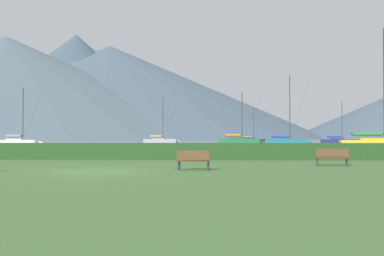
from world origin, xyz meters
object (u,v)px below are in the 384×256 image
Objects in this scene: sailboat_slip_0 at (340,142)px; sailboat_slip_2 at (379,144)px; sailboat_slip_6 at (287,142)px; sailboat_slip_3 at (239,141)px; sailboat_slip_1 at (252,141)px; sailboat_slip_7 at (20,143)px; sailboat_slip_4 at (161,141)px; park_bench_under_tree at (193,159)px; park_bench_near_path at (332,156)px.

sailboat_slip_2 reaches higher than sailboat_slip_0.
sailboat_slip_0 is at bearing 58.08° from sailboat_slip_6.
sailboat_slip_1 is at bearing 78.95° from sailboat_slip_3.
sailboat_slip_7 is (-38.14, -36.04, 0.06)m from sailboat_slip_1.
sailboat_slip_6 is at bearing -54.34° from sailboat_slip_3.
park_bench_under_tree is at bearing -82.79° from sailboat_slip_4.
sailboat_slip_3 is 62.38m from park_bench_under_tree.
sailboat_slip_7 is at bearing -120.99° from sailboat_slip_4.
sailboat_slip_6 is 41.91m from sailboat_slip_7.
sailboat_slip_2 is 49.90m from sailboat_slip_7.
sailboat_slip_7 is at bearing -135.64° from sailboat_slip_1.
sailboat_slip_1 is 0.80× the size of sailboat_slip_4.
sailboat_slip_3 is (-13.14, 33.98, -0.05)m from sailboat_slip_2.
park_bench_near_path is (-5.79, -48.06, -0.15)m from sailboat_slip_6.
sailboat_slip_7 is (-41.24, -7.47, -0.00)m from sailboat_slip_6.
sailboat_slip_2 is at bearing -58.07° from sailboat_slip_4.
sailboat_slip_1 reaches higher than park_bench_under_tree.
sailboat_slip_7 is (-47.26, 16.01, -0.11)m from sailboat_slip_2.
sailboat_slip_4 is 6.39× the size of park_bench_under_tree.
sailboat_slip_4 reaches higher than sailboat_slip_1.
sailboat_slip_0 is 5.38× the size of park_bench_under_tree.
sailboat_slip_2 is 54.86m from sailboat_slip_4.
sailboat_slip_0 is at bearing 74.59° from park_bench_under_tree.
park_bench_near_path is (-2.69, -76.63, -0.08)m from sailboat_slip_1.
sailboat_slip_3 is 0.97× the size of sailboat_slip_4.
park_bench_near_path is (-11.81, -24.57, -0.25)m from sailboat_slip_2.
sailboat_slip_7 is 53.89m from park_bench_near_path.
sailboat_slip_4 is at bearing 73.37° from sailboat_slip_7.
sailboat_slip_6 is (-13.33, -16.60, 0.02)m from sailboat_slip_0.
sailboat_slip_2 is at bearing -92.61° from sailboat_slip_0.
sailboat_slip_6 reaches higher than sailboat_slip_1.
sailboat_slip_2 is 1.16× the size of sailboat_slip_6.
sailboat_slip_4 is at bearing 178.11° from sailboat_slip_0.
sailboat_slip_3 reaches higher than sailboat_slip_0.
sailboat_slip_6 is at bearing 114.77° from sailboat_slip_2.
sailboat_slip_2 reaches higher than sailboat_slip_3.
sailboat_slip_0 is 67.43m from park_bench_near_path.
sailboat_slip_0 is at bearing 80.33° from park_bench_near_path.
sailboat_slip_2 is at bearing 61.38° from park_bench_under_tree.
sailboat_slip_4 is at bearing 103.64° from park_bench_under_tree.
sailboat_slip_0 is 1.05× the size of sailboat_slip_1.
park_bench_under_tree is at bearing -148.25° from park_bench_near_path.
sailboat_slip_7 is at bearing 137.94° from park_bench_near_path.
sailboat_slip_7 is 52.18m from park_bench_under_tree.
sailboat_slip_2 is 34.11m from park_bench_under_tree.
sailboat_slip_6 is 6.50× the size of park_bench_near_path.
park_bench_near_path is at bearing -90.03° from sailboat_slip_6.
sailboat_slip_0 is 0.96× the size of sailboat_slip_7.
sailboat_slip_7 reaches higher than park_bench_near_path.
sailboat_slip_1 is (-16.43, 11.96, -0.04)m from sailboat_slip_0.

